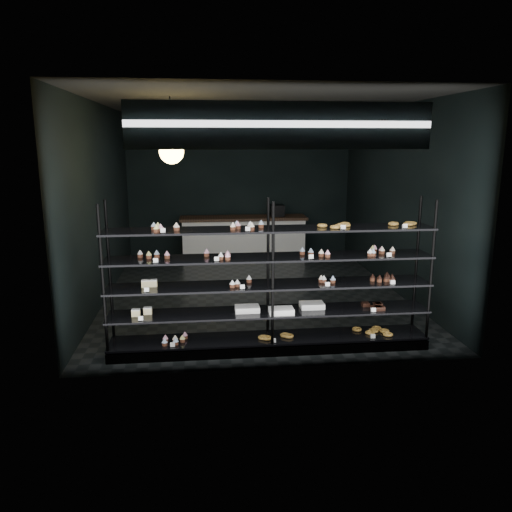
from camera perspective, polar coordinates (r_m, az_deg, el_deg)
The scene contains 5 objects.
room at distance 8.43m, azimuth -0.31°, elevation 6.23°, with size 5.01×6.01×3.20m.
display_shelf at distance 6.25m, azimuth 1.39°, elevation -5.28°, with size 4.00×0.50×1.91m.
signage at distance 5.48m, azimuth 2.91°, elevation 14.69°, with size 3.30×0.05×0.50m.
pendant_lamp at distance 7.10m, azimuth -9.64°, elevation 11.69°, with size 0.34×0.34×0.90m.
service_counter at distance 11.07m, azimuth -1.39°, elevation 2.07°, with size 2.77×0.65×1.23m.
Camera 1 is at (-0.86, -8.33, 2.57)m, focal length 35.00 mm.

